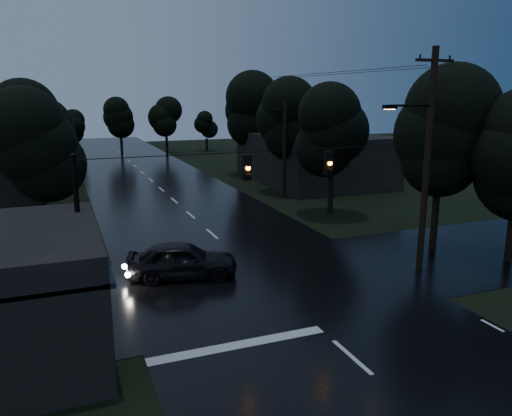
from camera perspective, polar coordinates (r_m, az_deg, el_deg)
main_road at (r=38.63m, az=-9.32°, el=0.81°), size 12.00×120.00×0.02m
cross_street at (r=22.05m, az=1.02°, el=-8.33°), size 60.00×9.00×0.02m
building_far_right at (r=46.82m, az=6.50°, el=5.73°), size 10.00×14.00×4.40m
utility_pole_main at (r=23.78m, az=18.85°, el=5.64°), size 3.50×0.30×10.00m
utility_pole_far at (r=38.76m, az=3.27°, el=6.81°), size 2.00×0.30×7.50m
anchor_pole_left at (r=18.63m, az=-19.50°, el=-3.37°), size 0.18×0.18×6.00m
span_signals at (r=20.04m, az=3.68°, el=5.02°), size 15.00×0.37×1.12m
tree_corner_near at (r=26.91m, az=20.45°, el=7.86°), size 4.48×4.48×9.44m
tree_left_a at (r=29.10m, az=-23.80°, el=6.41°), size 3.92×3.92×8.26m
tree_left_b at (r=37.06m, az=-24.44°, el=8.11°), size 4.20×4.20×8.85m
tree_left_c at (r=47.04m, az=-24.74°, el=9.32°), size 4.48×4.48×9.44m
tree_right_a at (r=33.63m, az=8.76°, el=8.73°), size 4.20×4.20×8.85m
tree_right_b at (r=40.95m, az=3.79°, el=10.09°), size 4.48×4.48×9.44m
tree_right_c at (r=50.36m, az=-0.55°, el=11.07°), size 4.76×4.76×10.03m
car at (r=22.40m, az=-8.43°, el=-5.89°), size 5.14×3.01×1.64m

